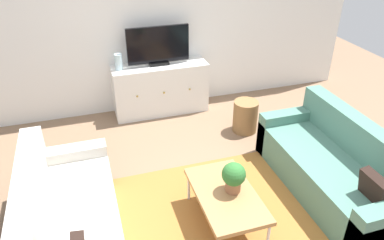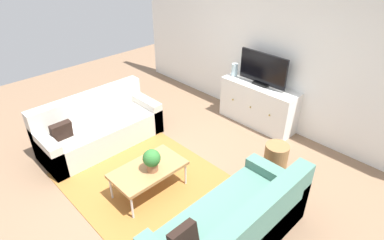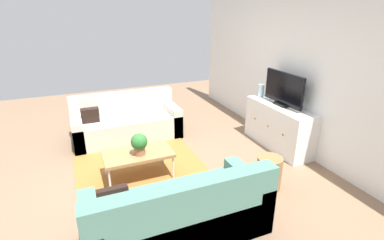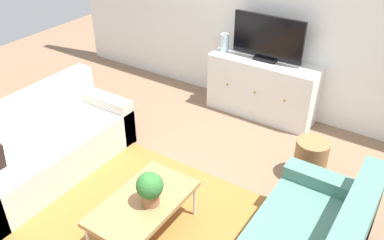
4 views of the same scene
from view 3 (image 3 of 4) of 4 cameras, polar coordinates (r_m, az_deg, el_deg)
name	(u,v)px [view 3 (image 3 of 4)]	position (r m, az deg, el deg)	size (l,w,h in m)	color
ground_plane	(153,171)	(4.53, -7.61, -9.90)	(10.00, 10.00, 0.00)	#84664C
wall_back	(298,70)	(5.23, 19.91, 9.20)	(6.40, 0.12, 2.70)	white
area_rug	(143,173)	(4.50, -9.48, -10.17)	(2.50, 1.90, 0.01)	#9E662D
couch_left_side	(126,123)	(5.66, -12.69, -0.54)	(0.81, 1.92, 0.82)	beige
couch_right_side	(179,217)	(3.22, -2.49, -18.31)	(0.81, 1.92, 0.82)	#4C7A6B
coffee_table	(138,154)	(4.25, -10.51, -6.58)	(0.56, 0.96, 0.40)	#A37547
potted_plant	(139,143)	(4.10, -10.24, -4.48)	(0.23, 0.23, 0.31)	#936042
tv_console	(278,126)	(5.32, 16.47, -1.18)	(1.40, 0.47, 0.76)	white
flat_screen_tv	(284,89)	(5.12, 17.41, 5.70)	(0.90, 0.16, 0.56)	black
glass_vase	(261,91)	(5.59, 13.32, 5.60)	(0.11, 0.11, 0.23)	silver
wicker_basket	(269,173)	(4.17, 14.75, -9.86)	(0.34, 0.34, 0.45)	olive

